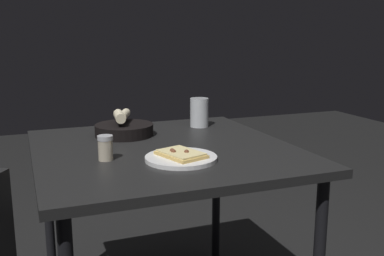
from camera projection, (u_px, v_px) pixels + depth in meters
name	position (u px, v px, depth m)	size (l,w,h in m)	color
dining_table	(164.00, 166.00, 1.69)	(0.95, 0.93, 0.76)	black
pizza_plate	(182.00, 157.00, 1.50)	(0.24, 0.24, 0.04)	white
bread_basket	(124.00, 128.00, 1.85)	(0.24, 0.24, 0.10)	black
beer_glass	(199.00, 114.00, 2.02)	(0.08, 0.08, 0.13)	silver
pepper_shaker	(106.00, 149.00, 1.49)	(0.05, 0.05, 0.08)	#BFB299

